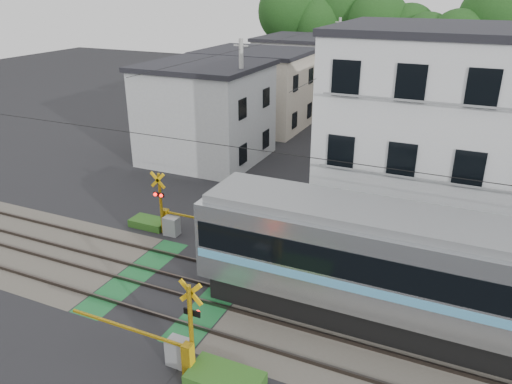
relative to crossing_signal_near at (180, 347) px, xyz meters
The scene contains 11 objects.
ground 4.53m from the crossing_signal_near, 125.29° to the left, with size 120.00×120.00×0.00m, color black.
track_bed 4.53m from the crossing_signal_near, 125.29° to the left, with size 120.00×120.00×0.14m.
crossing_signal_near is the anchor object (origin of this frame).
crossing_signal_far 8.95m from the crossing_signal_near, 125.29° to the left, with size 4.74×0.65×3.09m.
apartment_block 14.95m from the crossing_signal_near, 65.78° to the left, with size 10.20×8.36×9.30m.
houses_row 29.77m from the crossing_signal_near, 94.51° to the left, with size 22.07×31.35×6.80m.
tree_hill 52.58m from the crossing_signal_near, 94.43° to the left, with size 40.00×13.00×11.99m.
catenary 5.84m from the crossing_signal_near, 47.20° to the left, with size 60.00×5.04×7.00m.
utility_poles 27.12m from the crossing_signal_near, 97.77° to the left, with size 7.90×42.00×8.00m.
pedestrian 33.43m from the crossing_signal_near, 93.60° to the left, with size 0.56×0.37×1.53m, color #26212A.
weed_patches 3.70m from the crossing_signal_near, 103.09° to the left, with size 10.25×8.80×0.40m.
Camera 1 is at (9.71, -13.72, 10.88)m, focal length 35.00 mm.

